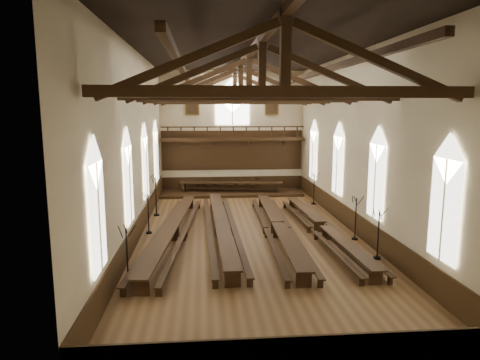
{
  "coord_description": "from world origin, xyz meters",
  "views": [
    {
      "loc": [
        -2.45,
        -22.84,
        6.9
      ],
      "look_at": [
        -0.35,
        1.5,
        2.82
      ],
      "focal_mm": 32.0,
      "sensor_mm": 36.0,
      "label": 1
    }
  ],
  "objects_px": {
    "candelabrum_right_near": "(378,244)",
    "candelabrum_right_mid": "(355,226)",
    "candelabrum_left_mid": "(149,221)",
    "dais": "(231,193)",
    "refectory_row_a": "(173,228)",
    "refectory_row_b": "(221,224)",
    "refectory_row_d": "(323,227)",
    "high_table": "(231,184)",
    "candelabrum_left_far": "(156,203)",
    "candelabrum_right_far": "(314,194)",
    "candelabrum_left_near": "(128,265)",
    "refectory_row_c": "(278,226)"
  },
  "relations": [
    {
      "from": "candelabrum_right_mid",
      "to": "candelabrum_right_far",
      "type": "xyz_separation_m",
      "value": [
        0.0,
        8.61,
        0.01
      ]
    },
    {
      "from": "candelabrum_left_near",
      "to": "high_table",
      "type": "bearing_deg",
      "value": 73.07
    },
    {
      "from": "refectory_row_b",
      "to": "refectory_row_c",
      "type": "xyz_separation_m",
      "value": [
        3.1,
        -0.44,
        -0.03
      ]
    },
    {
      "from": "high_table",
      "to": "refectory_row_b",
      "type": "bearing_deg",
      "value": -96.59
    },
    {
      "from": "candelabrum_left_near",
      "to": "candelabrum_right_near",
      "type": "distance_m",
      "value": 11.23
    },
    {
      "from": "refectory_row_b",
      "to": "dais",
      "type": "relative_size",
      "value": 1.32
    },
    {
      "from": "refectory_row_d",
      "to": "candelabrum_right_mid",
      "type": "height_order",
      "value": "candelabrum_right_mid"
    },
    {
      "from": "candelabrum_left_mid",
      "to": "candelabrum_right_near",
      "type": "bearing_deg",
      "value": -24.64
    },
    {
      "from": "refectory_row_b",
      "to": "candelabrum_left_far",
      "type": "bearing_deg",
      "value": 131.0
    },
    {
      "from": "candelabrum_left_mid",
      "to": "candelabrum_right_near",
      "type": "xyz_separation_m",
      "value": [
        11.1,
        -5.09,
        0.01
      ]
    },
    {
      "from": "candelabrum_left_mid",
      "to": "candelabrum_left_far",
      "type": "distance_m",
      "value": 4.03
    },
    {
      "from": "dais",
      "to": "candelabrum_left_mid",
      "type": "bearing_deg",
      "value": -116.42
    },
    {
      "from": "refectory_row_c",
      "to": "candelabrum_right_near",
      "type": "xyz_separation_m",
      "value": [
        3.97,
        -4.04,
        0.16
      ]
    },
    {
      "from": "refectory_row_d",
      "to": "refectory_row_b",
      "type": "bearing_deg",
      "value": 172.76
    },
    {
      "from": "candelabrum_left_near",
      "to": "candelabrum_right_mid",
      "type": "bearing_deg",
      "value": 22.83
    },
    {
      "from": "candelabrum_right_near",
      "to": "candelabrum_right_mid",
      "type": "height_order",
      "value": "candelabrum_right_near"
    },
    {
      "from": "candelabrum_left_mid",
      "to": "candelabrum_left_far",
      "type": "relative_size",
      "value": 0.88
    },
    {
      "from": "candelabrum_right_near",
      "to": "candelabrum_right_far",
      "type": "relative_size",
      "value": 1.0
    },
    {
      "from": "refectory_row_b",
      "to": "candelabrum_right_near",
      "type": "height_order",
      "value": "candelabrum_right_near"
    },
    {
      "from": "candelabrum_left_near",
      "to": "candelabrum_right_near",
      "type": "relative_size",
      "value": 0.98
    },
    {
      "from": "refectory_row_a",
      "to": "candelabrum_left_mid",
      "type": "relative_size",
      "value": 6.33
    },
    {
      "from": "candelabrum_right_far",
      "to": "refectory_row_a",
      "type": "bearing_deg",
      "value": -141.64
    },
    {
      "from": "candelabrum_right_far",
      "to": "candelabrum_right_near",
      "type": "bearing_deg",
      "value": -90.0
    },
    {
      "from": "refectory_row_a",
      "to": "dais",
      "type": "bearing_deg",
      "value": 71.75
    },
    {
      "from": "refectory_row_a",
      "to": "candelabrum_left_mid",
      "type": "height_order",
      "value": "candelabrum_left_mid"
    },
    {
      "from": "dais",
      "to": "candelabrum_left_near",
      "type": "relative_size",
      "value": 4.83
    },
    {
      "from": "refectory_row_c",
      "to": "candelabrum_right_near",
      "type": "relative_size",
      "value": 6.11
    },
    {
      "from": "candelabrum_right_near",
      "to": "high_table",
      "type": "bearing_deg",
      "value": 109.98
    },
    {
      "from": "refectory_row_c",
      "to": "dais",
      "type": "distance_m",
      "value": 11.94
    },
    {
      "from": "refectory_row_d",
      "to": "candelabrum_right_near",
      "type": "bearing_deg",
      "value": -68.08
    },
    {
      "from": "candelabrum_right_near",
      "to": "refectory_row_c",
      "type": "bearing_deg",
      "value": 134.51
    },
    {
      "from": "refectory_row_d",
      "to": "candelabrum_left_far",
      "type": "distance_m",
      "value": 10.97
    },
    {
      "from": "refectory_row_d",
      "to": "refectory_row_c",
      "type": "bearing_deg",
      "value": 173.85
    },
    {
      "from": "refectory_row_b",
      "to": "candelabrum_right_near",
      "type": "distance_m",
      "value": 8.37
    },
    {
      "from": "candelabrum_left_mid",
      "to": "candelabrum_right_mid",
      "type": "height_order",
      "value": "candelabrum_right_mid"
    },
    {
      "from": "refectory_row_a",
      "to": "high_table",
      "type": "bearing_deg",
      "value": 71.75
    },
    {
      "from": "candelabrum_left_mid",
      "to": "candelabrum_right_far",
      "type": "xyz_separation_m",
      "value": [
        11.1,
        6.49,
        0.01
      ]
    },
    {
      "from": "dais",
      "to": "refectory_row_a",
      "type": "bearing_deg",
      "value": -108.25
    },
    {
      "from": "candelabrum_left_near",
      "to": "candelabrum_right_near",
      "type": "height_order",
      "value": "candelabrum_right_near"
    },
    {
      "from": "refectory_row_d",
      "to": "candelabrum_right_far",
      "type": "height_order",
      "value": "candelabrum_right_far"
    },
    {
      "from": "refectory_row_a",
      "to": "candelabrum_left_far",
      "type": "relative_size",
      "value": 5.55
    },
    {
      "from": "candelabrum_left_near",
      "to": "refectory_row_a",
      "type": "bearing_deg",
      "value": 75.92
    },
    {
      "from": "refectory_row_b",
      "to": "candelabrum_right_near",
      "type": "xyz_separation_m",
      "value": [
        7.07,
        -4.48,
        0.14
      ]
    },
    {
      "from": "candelabrum_left_far",
      "to": "candelabrum_right_near",
      "type": "bearing_deg",
      "value": -39.4
    },
    {
      "from": "dais",
      "to": "candelabrum_right_mid",
      "type": "height_order",
      "value": "candelabrum_right_mid"
    },
    {
      "from": "refectory_row_d",
      "to": "dais",
      "type": "distance_m",
      "value": 12.79
    },
    {
      "from": "refectory_row_d",
      "to": "high_table",
      "type": "distance_m",
      "value": 12.79
    },
    {
      "from": "high_table",
      "to": "candelabrum_right_far",
      "type": "xyz_separation_m",
      "value": [
        5.76,
        -4.26,
        -0.14
      ]
    },
    {
      "from": "refectory_row_a",
      "to": "dais",
      "type": "height_order",
      "value": "refectory_row_a"
    },
    {
      "from": "refectory_row_c",
      "to": "candelabrum_right_mid",
      "type": "distance_m",
      "value": 4.12
    }
  ]
}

